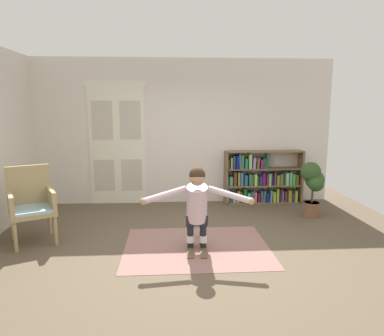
# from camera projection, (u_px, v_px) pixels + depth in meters

# --- Properties ---
(ground_plane) EXTENTS (7.20, 7.20, 0.00)m
(ground_plane) POSITION_uv_depth(u_px,v_px,m) (193.00, 251.00, 4.89)
(ground_plane) COLOR brown
(back_wall) EXTENTS (6.00, 0.10, 2.90)m
(back_wall) POSITION_uv_depth(u_px,v_px,m) (184.00, 132.00, 7.20)
(back_wall) COLOR silver
(back_wall) RESTS_ON ground
(double_door) EXTENTS (1.22, 0.05, 2.45)m
(double_door) POSITION_uv_depth(u_px,v_px,m) (117.00, 143.00, 7.09)
(double_door) COLOR silver
(double_door) RESTS_ON ground
(rug) EXTENTS (2.02, 1.61, 0.01)m
(rug) POSITION_uv_depth(u_px,v_px,m) (197.00, 247.00, 5.01)
(rug) COLOR #8D655D
(rug) RESTS_ON ground
(bookshelf) EXTENTS (1.59, 0.30, 1.07)m
(bookshelf) POSITION_uv_depth(u_px,v_px,m) (260.00, 180.00, 7.26)
(bookshelf) COLOR brown
(bookshelf) RESTS_ON ground
(wicker_chair) EXTENTS (0.80, 0.80, 1.10)m
(wicker_chair) POSITION_uv_depth(u_px,v_px,m) (31.00, 202.00, 5.17)
(wicker_chair) COLOR tan
(wicker_chair) RESTS_ON ground
(potted_plant) EXTENTS (0.43, 0.44, 0.98)m
(potted_plant) POSITION_uv_depth(u_px,v_px,m) (313.00, 183.00, 6.33)
(potted_plant) COLOR brown
(potted_plant) RESTS_ON ground
(skis_pair) EXTENTS (0.32, 0.84, 0.07)m
(skis_pair) POSITION_uv_depth(u_px,v_px,m) (197.00, 245.00, 5.03)
(skis_pair) COLOR brown
(skis_pair) RESTS_ON rug
(person_skier) EXTENTS (1.46, 0.60, 1.12)m
(person_skier) POSITION_uv_depth(u_px,v_px,m) (197.00, 202.00, 4.75)
(person_skier) COLOR white
(person_skier) RESTS_ON skis_pair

